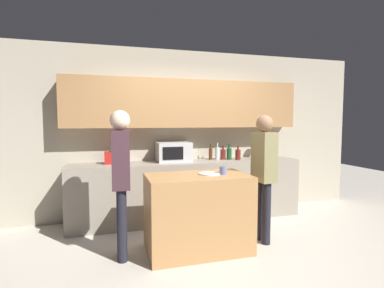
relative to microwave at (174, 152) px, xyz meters
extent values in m
plane|color=beige|center=(0.22, -1.44, -1.07)|extent=(14.00, 14.00, 0.00)
cube|color=#B2A893|center=(0.22, 0.30, 0.28)|extent=(6.40, 0.08, 2.70)
cube|color=#A37547|center=(0.22, 0.10, 0.75)|extent=(3.74, 0.32, 0.75)
cube|color=gray|center=(0.22, -0.05, -0.61)|extent=(3.60, 0.62, 0.92)
cube|color=#B27F4C|center=(0.02, -1.20, -0.61)|extent=(1.21, 0.70, 0.92)
cube|color=#B7BABC|center=(0.00, 0.00, 0.00)|extent=(0.52, 0.38, 0.30)
cube|color=black|center=(-0.05, -0.19, 0.00)|extent=(0.31, 0.01, 0.19)
cube|color=#B21E19|center=(-0.91, 0.00, -0.06)|extent=(0.26, 0.16, 0.18)
cube|color=black|center=(-0.96, 0.00, 0.03)|extent=(0.02, 0.11, 0.01)
cube|color=black|center=(-0.86, 0.00, 0.03)|extent=(0.02, 0.11, 0.01)
cylinder|color=silver|center=(1.59, 0.00, -0.10)|extent=(0.14, 0.14, 0.10)
cylinder|color=#38662D|center=(1.59, 0.00, 0.04)|extent=(0.01, 0.01, 0.18)
sphere|color=#3D7A38|center=(1.59, 0.00, 0.18)|extent=(0.13, 0.13, 0.13)
cylinder|color=#472814|center=(0.64, 0.06, -0.06)|extent=(0.06, 0.06, 0.18)
cylinder|color=#472814|center=(0.64, 0.06, 0.07)|extent=(0.02, 0.02, 0.07)
cylinder|color=silver|center=(0.74, 0.03, -0.05)|extent=(0.07, 0.07, 0.20)
cylinder|color=silver|center=(0.74, 0.03, 0.09)|extent=(0.02, 0.02, 0.08)
cylinder|color=maroon|center=(0.84, 0.02, -0.07)|extent=(0.09, 0.09, 0.16)
cylinder|color=maroon|center=(0.84, 0.02, 0.04)|extent=(0.03, 0.03, 0.06)
cylinder|color=#194723|center=(0.93, -0.02, -0.06)|extent=(0.08, 0.08, 0.18)
cylinder|color=#194723|center=(0.93, -0.02, 0.07)|extent=(0.03, 0.03, 0.07)
cylinder|color=maroon|center=(1.06, -0.08, -0.07)|extent=(0.09, 0.09, 0.16)
cylinder|color=maroon|center=(1.06, -0.08, 0.05)|extent=(0.03, 0.03, 0.06)
cylinder|color=white|center=(0.17, -1.19, -0.15)|extent=(0.26, 0.26, 0.01)
cylinder|color=#6570A6|center=(0.33, -1.24, -0.11)|extent=(0.09, 0.09, 0.09)
cylinder|color=black|center=(-0.86, -1.09, -0.67)|extent=(0.11, 0.11, 0.81)
cylinder|color=black|center=(-0.86, -1.25, -0.67)|extent=(0.11, 0.11, 0.81)
cube|color=#432932|center=(-0.86, -1.17, 0.06)|extent=(0.20, 0.35, 0.64)
sphere|color=beige|center=(-0.86, -1.17, 0.49)|extent=(0.22, 0.22, 0.22)
cylinder|color=black|center=(0.91, -1.26, -0.68)|extent=(0.11, 0.11, 0.79)
cylinder|color=black|center=(0.91, -1.10, -0.68)|extent=(0.11, 0.11, 0.79)
cube|color=#898154|center=(0.91, -1.18, 0.03)|extent=(0.20, 0.35, 0.62)
sphere|color=#9E7051|center=(0.91, -1.18, 0.45)|extent=(0.21, 0.21, 0.21)
camera|label=1|loc=(-1.01, -4.54, 0.48)|focal=28.00mm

